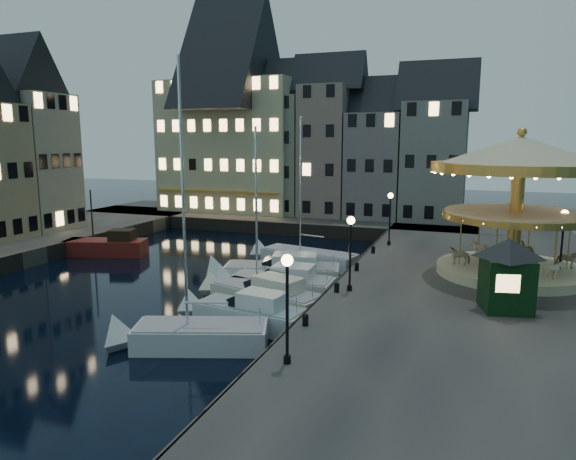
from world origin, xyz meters
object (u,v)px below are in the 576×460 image
at_px(motorboat_a, 189,337).
at_px(motorboat_b, 243,313).
at_px(streetlamp_a, 287,293).
at_px(motorboat_f, 302,257).
at_px(red_fishing_boat, 107,247).
at_px(motorboat_c, 261,295).
at_px(streetlamp_d, 563,234).
at_px(streetlamp_b, 350,243).
at_px(motorboat_d, 276,284).
at_px(ticket_kiosk, 508,262).
at_px(bollard_d, 373,249).
at_px(streetlamp_c, 390,211).
at_px(bollard_c, 357,266).
at_px(bollard_b, 337,287).
at_px(bollard_a, 305,319).
at_px(carousel, 519,179).
at_px(motorboat_e, 276,272).

height_order(motorboat_a, motorboat_b, motorboat_a).
relative_size(streetlamp_a, motorboat_a, 0.35).
relative_size(motorboat_f, red_fishing_boat, 1.63).
bearing_deg(motorboat_c, streetlamp_d, 24.69).
distance_m(streetlamp_b, motorboat_d, 6.49).
relative_size(red_fishing_boat, ticket_kiosk, 1.73).
xyz_separation_m(bollard_d, ticket_kiosk, (8.52, -10.56, 2.12)).
height_order(streetlamp_c, red_fishing_boat, red_fishing_boat).
height_order(streetlamp_a, ticket_kiosk, streetlamp_a).
relative_size(motorboat_b, motorboat_d, 0.95).
xyz_separation_m(streetlamp_b, ticket_kiosk, (7.92, -0.56, -0.29)).
distance_m(streetlamp_d, red_fishing_boat, 34.02).
height_order(streetlamp_c, motorboat_f, motorboat_f).
xyz_separation_m(bollard_d, motorboat_f, (-5.55, 0.05, -1.07)).
bearing_deg(streetlamp_d, motorboat_b, -146.13).
relative_size(bollard_c, motorboat_c, 0.05).
distance_m(streetlamp_b, bollard_b, 2.54).
xyz_separation_m(streetlamp_d, motorboat_d, (-16.48, -5.05, -3.38)).
bearing_deg(bollard_a, motorboat_c, 129.49).
distance_m(bollard_b, bollard_c, 5.00).
relative_size(bollard_a, motorboat_c, 0.05).
distance_m(motorboat_b, ticket_kiosk, 13.41).
xyz_separation_m(bollard_d, red_fishing_boat, (-21.96, -2.55, -0.92)).
bearing_deg(bollard_c, streetlamp_a, -87.63).
xyz_separation_m(motorboat_a, red_fishing_boat, (-16.69, 14.76, 0.15)).
bearing_deg(motorboat_a, red_fishing_boat, 138.52).
relative_size(bollard_b, motorboat_b, 0.08).
relative_size(streetlamp_c, red_fishing_boat, 0.59).
bearing_deg(ticket_kiosk, streetlamp_a, -130.00).
height_order(streetlamp_b, red_fishing_boat, red_fishing_boat).
distance_m(bollard_b, motorboat_b, 5.35).
xyz_separation_m(bollard_a, motorboat_f, (-5.55, 16.05, -1.07)).
xyz_separation_m(streetlamp_d, bollard_d, (-11.90, 3.00, -2.41)).
height_order(motorboat_a, motorboat_d, motorboat_a).
bearing_deg(motorboat_b, carousel, 38.14).
xyz_separation_m(streetlamp_b, motorboat_a, (-5.87, -7.31, -3.48)).
distance_m(streetlamp_b, bollard_a, 6.50).
bearing_deg(bollard_b, streetlamp_d, 32.22).
bearing_deg(bollard_d, streetlamp_a, -88.28).
height_order(bollard_a, motorboat_a, motorboat_a).
height_order(bollard_d, motorboat_f, motorboat_f).
relative_size(bollard_d, red_fishing_boat, 0.08).
xyz_separation_m(bollard_c, motorboat_b, (-4.13, -8.26, -0.96)).
bearing_deg(motorboat_b, streetlamp_c, 74.67).
distance_m(streetlamp_d, motorboat_e, 18.02).
bearing_deg(bollard_a, bollard_d, 90.00).
bearing_deg(motorboat_f, bollard_b, -62.26).
bearing_deg(carousel, streetlamp_a, -117.30).
height_order(streetlamp_d, bollard_a, streetlamp_d).
relative_size(streetlamp_b, red_fishing_boat, 0.59).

